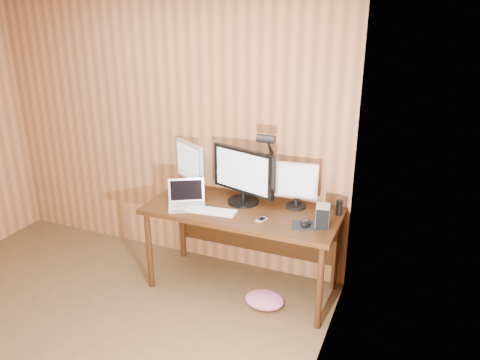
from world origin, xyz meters
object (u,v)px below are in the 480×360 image
Objects in this scene: monitor_center at (243,175)px; mouse at (306,223)px; monitor_left at (190,165)px; laptop at (187,199)px; hard_drive at (323,216)px; phone at (262,220)px; desk at (245,219)px; keyboard at (210,211)px; speaker at (339,208)px; monitor_right at (297,184)px; desk_lamp at (268,157)px.

mouse is at bearing -3.67° from monitor_center.
laptop is at bearing -36.02° from monitor_left.
hard_drive reaches higher than phone.
keyboard is (-0.22, -0.23, 0.13)m from desk.
hard_drive is at bearing -107.13° from speaker.
monitor_right is at bearing 126.99° from hard_drive.
monitor_left is 0.91m from phone.
desk is at bearing -6.96° from laptop.
laptop is 1.13m from hard_drive.
monitor_center is 1.58× the size of laptop.
monitor_center is at bearing -143.43° from desk_lamp.
phone is 0.63m from speaker.
laptop is (-0.41, -0.24, -0.19)m from monitor_center.
speaker is (0.53, 0.33, 0.05)m from phone.
phone is at bearing -28.23° from monitor_center.
keyboard is 0.78m from mouse.
monitor_right reaches higher than phone.
mouse is at bearing -168.38° from hard_drive.
keyboard is at bearing -124.56° from desk_lamp.
desk is 0.34m from phone.
keyboard is at bearing -133.17° from desk.
hard_drive is (1.26, -0.26, -0.16)m from monitor_left.
keyboard is 0.65m from desk_lamp.
desk_lamp is (0.36, 0.38, 0.39)m from keyboard.
monitor_left is 1.15× the size of monitor_right.
laptop is at bearing -141.90° from desk_lamp.
monitor_right is 3.16× the size of speaker.
monitor_left is 3.74× the size of mouse.
speaker is (0.80, 0.06, -0.19)m from monitor_center.
mouse is 0.18× the size of desk_lamp.
phone is (0.68, -0.03, -0.05)m from laptop.
laptop is at bearing -166.14° from speaker.
monitor_center reaches higher than keyboard.
hard_drive is at bearing -0.38° from keyboard.
monitor_right is 0.38m from speaker.
hard_drive is at bearing 28.71° from phone.
phone is (0.26, -0.27, -0.24)m from monitor_center.
monitor_left reaches higher than desk.
keyboard is (-0.17, -0.28, -0.24)m from monitor_center.
desk is 0.52m from laptop.
hard_drive reaches higher than desk.
keyboard is at bearing -39.67° from laptop.
hard_drive is at bearing 2.90° from monitor_center.
mouse is at bearing -28.89° from desk_lamp.
monitor_left reaches higher than phone.
monitor_left is (-0.54, 0.08, -0.01)m from monitor_center.
monitor_right is (0.40, 0.12, 0.33)m from desk.
laptop is (0.13, -0.31, -0.19)m from monitor_left.
desk is 0.78m from speaker.
monitor_center is 0.45m from monitor_right.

